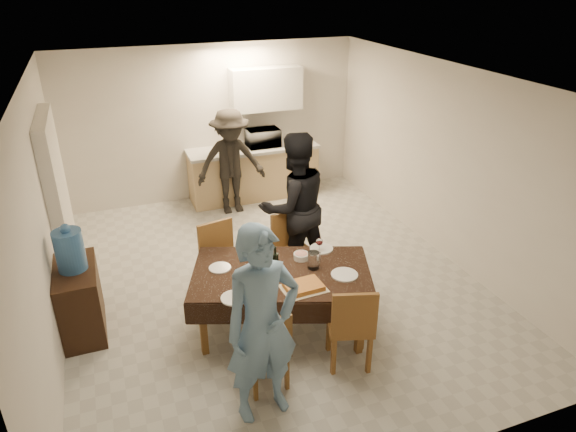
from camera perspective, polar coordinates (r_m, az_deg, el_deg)
name	(u,v)px	position (r m, az deg, el deg)	size (l,w,h in m)	color
floor	(271,280)	(6.75, -1.87, -7.10)	(5.00, 6.00, 0.02)	#9D9D98
ceiling	(268,77)	(5.76, -2.25, 15.15)	(5.00, 6.00, 0.02)	white
wall_back	(213,124)	(8.88, -8.38, 10.13)	(5.00, 0.02, 2.60)	beige
wall_front	(407,343)	(3.80, 13.09, -13.56)	(5.00, 0.02, 2.60)	beige
wall_left	(42,221)	(5.91, -25.64, -0.46)	(0.02, 6.00, 2.60)	beige
wall_right	(445,163)	(7.27, 17.06, 5.68)	(0.02, 6.00, 2.60)	beige
stub_partition	(58,198)	(7.10, -24.17, 1.85)	(0.15, 1.40, 2.10)	silver
kitchen_base_cabinet	(254,174)	(9.00, -3.83, 4.72)	(2.20, 0.60, 0.86)	tan
kitchen_worktop	(253,149)	(8.85, -3.92, 7.47)	(2.24, 0.64, 0.05)	#ABAAA6
upper_cabinet	(266,89)	(8.81, -2.47, 13.93)	(1.20, 0.34, 0.70)	silver
dining_table	(281,274)	(5.53, -0.73, -6.52)	(2.16, 1.68, 0.74)	black
chair_near_left	(267,345)	(4.88, -2.40, -14.08)	(0.44, 0.44, 0.48)	brown
chair_near_right	(354,320)	(5.13, 7.40, -11.34)	(0.55, 0.55, 0.52)	brown
chair_far_left	(226,261)	(6.02, -6.91, -4.98)	(0.53, 0.54, 0.53)	brown
chair_far_right	(298,248)	(6.26, 1.10, -3.59)	(0.53, 0.53, 0.52)	brown
console	(80,300)	(6.11, -22.08, -8.65)	(0.43, 0.86, 0.80)	#311F10
water_jug	(70,251)	(5.80, -23.09, -3.55)	(0.30, 0.30, 0.45)	#3C71B3
wine_bottle	(275,259)	(5.47, -1.41, -4.77)	(0.07, 0.07, 0.29)	black
water_pitcher	(314,260)	(5.54, 2.86, -4.94)	(0.13, 0.13, 0.19)	white
savoury_tart	(304,286)	(5.23, 1.74, -7.83)	(0.44, 0.33, 0.05)	#CA8A3B
salad_bowl	(301,256)	(5.74, 1.48, -4.48)	(0.17, 0.17, 0.07)	white
mushroom_dish	(269,259)	(5.72, -2.16, -4.76)	(0.20, 0.20, 0.03)	white
wine_glass_a	(238,286)	(5.13, -5.62, -7.76)	(0.09, 0.09, 0.20)	white
wine_glass_b	(319,245)	(5.85, 3.50, -3.25)	(0.08, 0.08, 0.18)	white
wine_glass_c	(255,254)	(5.66, -3.69, -4.23)	(0.09, 0.09, 0.20)	white
plate_near_left	(235,298)	(5.13, -5.96, -9.03)	(0.27, 0.27, 0.02)	white
plate_near_right	(344,275)	(5.49, 6.29, -6.50)	(0.29, 0.29, 0.02)	white
plate_far_left	(220,268)	(5.62, -7.57, -5.73)	(0.24, 0.24, 0.01)	white
plate_far_right	(321,248)	(5.95, 3.73, -3.62)	(0.27, 0.27, 0.02)	white
microwave	(263,138)	(8.84, -2.80, 8.69)	(0.55, 0.37, 0.30)	silver
person_near	(263,326)	(4.44, -2.85, -12.11)	(0.68, 0.45, 1.88)	#6990B8
person_far	(294,207)	(6.45, 0.67, 1.05)	(0.94, 0.73, 1.93)	black
person_kitchen	(231,162)	(8.32, -6.37, 5.97)	(1.11, 0.64, 1.72)	black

